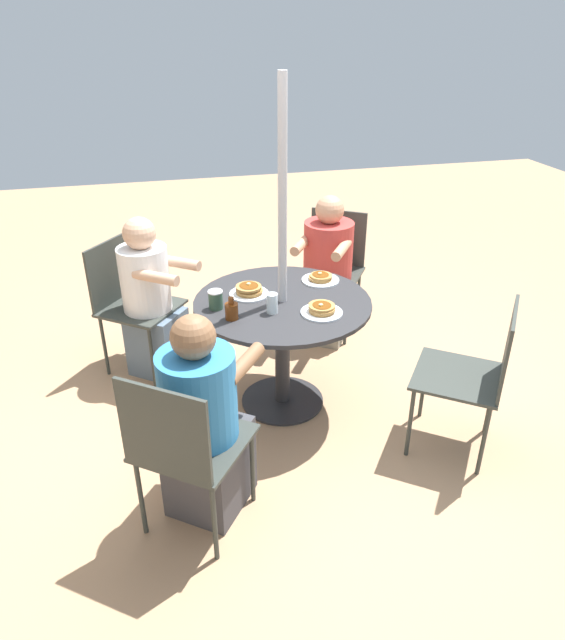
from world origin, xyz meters
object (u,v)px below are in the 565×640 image
(patio_chair_east, at_px, (183,444))
(coffee_cup, at_px, (216,300))
(patio_chair_south, at_px, (477,370))
(pancake_plate_b, at_px, (320,278))
(diner_east, at_px, (204,426))
(syrup_bottle, at_px, (232,310))
(diner_west, at_px, (326,276))
(drinking_glass_a, at_px, (272,303))
(pancake_plate_a, at_px, (249,291))
(patio_chair_west, at_px, (333,263))
(patio_table, at_px, (282,323))
(patio_chair_north, at_px, (129,297))
(diner_north, at_px, (151,304))
(pancake_plate_c, at_px, (322,310))

(patio_chair_east, distance_m, coffee_cup, 0.99)
(patio_chair_south, xyz_separation_m, pancake_plate_b, (0.91, 0.61, 0.22))
(diner_east, xyz_separation_m, syrup_bottle, (0.62, -0.25, 0.28))
(diner_west, xyz_separation_m, pancake_plate_b, (-0.58, 0.23, 0.25))
(patio_chair_south, height_order, drinking_glass_a, patio_chair_south)
(patio_chair_east, xyz_separation_m, diner_west, (1.72, -1.23, -0.03))
(patio_chair_east, bearing_deg, pancake_plate_a, 100.87)
(patio_chair_east, relative_size, patio_chair_west, 1.00)
(coffee_cup, distance_m, drinking_glass_a, 0.33)
(pancake_plate_b, bearing_deg, pancake_plate_a, 100.56)
(patio_table, height_order, coffee_cup, coffee_cup)
(diner_west, bearing_deg, patio_chair_west, -90.00)
(patio_chair_north, height_order, coffee_cup, patio_chair_north)
(diner_east, distance_m, diner_west, 1.93)
(diner_north, relative_size, coffee_cup, 10.11)
(patio_table, relative_size, pancake_plate_c, 4.43)
(patio_chair_east, bearing_deg, patio_chair_south, 44.85)
(patio_chair_south, height_order, syrup_bottle, patio_chair_south)
(patio_chair_north, height_order, patio_chair_east, same)
(diner_west, relative_size, pancake_plate_c, 4.61)
(diner_north, distance_m, diner_east, 1.38)
(diner_east, relative_size, diner_west, 1.00)
(pancake_plate_c, bearing_deg, patio_chair_north, 49.87)
(diner_north, distance_m, patio_chair_east, 1.51)
(pancake_plate_b, bearing_deg, diner_west, -21.94)
(diner_north, height_order, patio_chair_west, diner_north)
(syrup_bottle, bearing_deg, diner_north, 30.36)
(diner_east, distance_m, pancake_plate_a, 1.02)
(diner_east, xyz_separation_m, patio_chair_west, (1.73, -1.22, 0.03))
(patio_chair_east, bearing_deg, patio_chair_north, 134.58)
(diner_east, bearing_deg, diner_west, 91.42)
(patio_chair_west, relative_size, pancake_plate_b, 3.82)
(patio_chair_north, height_order, diner_east, diner_east)
(coffee_cup, bearing_deg, patio_chair_south, -117.52)
(diner_east, xyz_separation_m, pancake_plate_a, (0.90, -0.40, 0.26))
(pancake_plate_c, distance_m, drinking_glass_a, 0.28)
(pancake_plate_a, bearing_deg, syrup_bottle, 151.68)
(patio_chair_north, xyz_separation_m, pancake_plate_a, (-0.57, -0.73, 0.23))
(coffee_cup, bearing_deg, patio_chair_north, 35.87)
(patio_table, distance_m, pancake_plate_a, 0.28)
(diner_north, height_order, diner_east, diner_north)
(pancake_plate_b, bearing_deg, patio_chair_west, -24.62)
(patio_table, bearing_deg, patio_chair_south, -127.04)
(patio_chair_east, distance_m, patio_chair_west, 2.30)
(patio_chair_north, xyz_separation_m, diner_east, (-1.48, -0.33, -0.03))
(diner_west, xyz_separation_m, coffee_cup, (-0.81, 0.94, 0.29))
(patio_chair_south, distance_m, syrup_bottle, 1.38)
(patio_chair_north, relative_size, diner_east, 0.83)
(diner_west, relative_size, pancake_plate_b, 4.61)
(patio_table, xyz_separation_m, drinking_glass_a, (-0.14, 0.09, 0.21))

